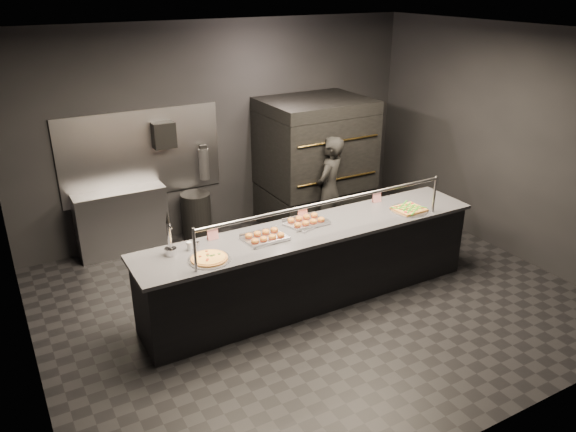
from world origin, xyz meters
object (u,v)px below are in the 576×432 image
object	(u,v)px
slider_tray_b	(306,221)
trash_bin	(197,217)
prep_shelf	(122,222)
towel_dispenser	(164,135)
square_pizza	(409,209)
pizza_oven	(315,163)
beer_tap	(170,242)
service_counter	(312,264)
round_pizza	(209,259)
worker	(329,190)
slider_tray_a	(265,237)
fire_extinguisher	(204,163)

from	to	relation	value
slider_tray_b	trash_bin	world-z (taller)	slider_tray_b
prep_shelf	towel_dispenser	world-z (taller)	towel_dispenser
slider_tray_b	trash_bin	xyz separation A→B (m)	(-0.58, 2.07, -0.60)
towel_dispenser	square_pizza	world-z (taller)	towel_dispenser
pizza_oven	beer_tap	distance (m)	3.30
service_counter	prep_shelf	world-z (taller)	service_counter
round_pizza	trash_bin	world-z (taller)	round_pizza
towel_dispenser	square_pizza	size ratio (longest dim) A/B	0.80
round_pizza	worker	size ratio (longest dim) A/B	0.28
slider_tray_a	trash_bin	world-z (taller)	slider_tray_a
trash_bin	prep_shelf	bearing A→B (deg)	174.42
towel_dispenser	round_pizza	distance (m)	2.64
slider_tray_a	slider_tray_b	bearing A→B (deg)	12.93
slider_tray_b	square_pizza	size ratio (longest dim) A/B	1.22
round_pizza	worker	world-z (taller)	worker
prep_shelf	pizza_oven	bearing A→B (deg)	-8.54
slider_tray_b	worker	bearing A→B (deg)	46.50
towel_dispenser	slider_tray_b	xyz separation A→B (m)	(0.90, -2.24, -0.60)
square_pizza	worker	world-z (taller)	worker
pizza_oven	slider_tray_b	distance (m)	2.12
service_counter	pizza_oven	xyz separation A→B (m)	(1.20, 1.90, 0.50)
worker	fire_extinguisher	bearing A→B (deg)	-73.30
slider_tray_b	worker	distance (m)	1.52
service_counter	towel_dispenser	size ratio (longest dim) A/B	11.71
pizza_oven	slider_tray_b	world-z (taller)	pizza_oven
fire_extinguisher	trash_bin	xyz separation A→B (m)	(-0.23, -0.18, -0.71)
pizza_oven	service_counter	bearing A→B (deg)	-122.27
service_counter	towel_dispenser	xyz separation A→B (m)	(-0.90, 2.39, 1.09)
round_pizza	towel_dispenser	bearing A→B (deg)	80.92
pizza_oven	round_pizza	bearing A→B (deg)	-140.72
pizza_oven	prep_shelf	distance (m)	2.88
service_counter	beer_tap	bearing A→B (deg)	174.49
beer_tap	towel_dispenser	bearing A→B (deg)	72.62
slider_tray_b	fire_extinguisher	bearing A→B (deg)	98.84
square_pizza	worker	size ratio (longest dim) A/B	0.28
towel_dispenser	square_pizza	xyz separation A→B (m)	(2.17, -2.53, -0.61)
fire_extinguisher	beer_tap	bearing A→B (deg)	-119.10
slider_tray_b	square_pizza	distance (m)	1.30
prep_shelf	slider_tray_a	distance (m)	2.56
trash_bin	square_pizza	bearing A→B (deg)	-51.98
beer_tap	fire_extinguisher	bearing A→B (deg)	60.90
beer_tap	slider_tray_b	bearing A→B (deg)	-0.14
service_counter	slider_tray_b	world-z (taller)	service_counter
towel_dispenser	beer_tap	size ratio (longest dim) A/B	0.74
worker	square_pizza	bearing A→B (deg)	65.93
towel_dispenser	round_pizza	size ratio (longest dim) A/B	0.82
towel_dispenser	worker	bearing A→B (deg)	-30.58
square_pizza	prep_shelf	bearing A→B (deg)	139.39
prep_shelf	slider_tray_b	bearing A→B (deg)	-53.60
service_counter	pizza_oven	distance (m)	2.30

